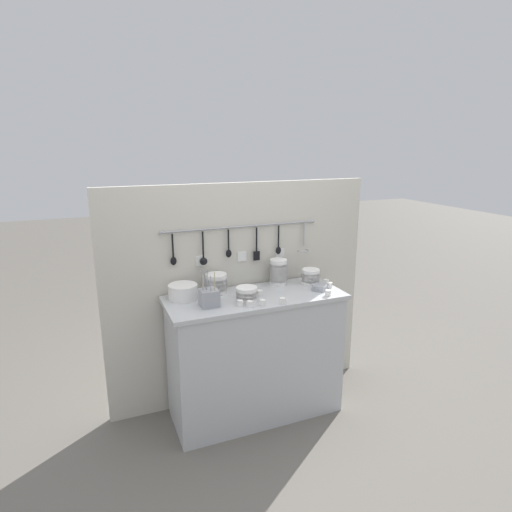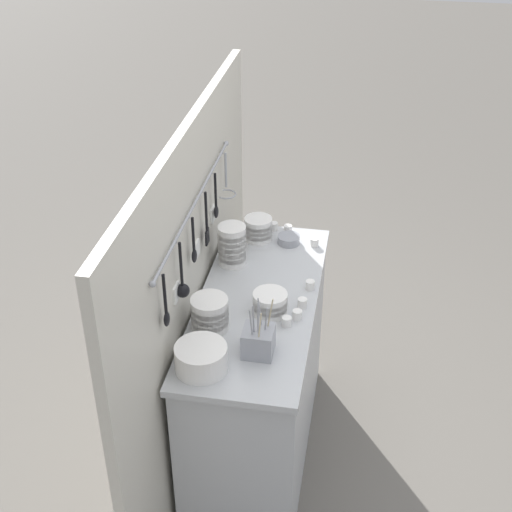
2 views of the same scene
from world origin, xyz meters
The scene contains 18 objects.
ground_plane centered at (0.00, 0.00, 0.00)m, with size 20.00×20.00×0.00m, color #666059.
counter centered at (0.00, 0.00, 0.47)m, with size 1.27×0.51×0.93m.
back_wall centered at (0.00, 0.29, 0.85)m, with size 2.07×0.11×1.70m.
bowl_stack_short_front centered at (-0.24, 0.16, 1.00)m, with size 0.15×0.15×0.14m.
bowl_stack_back_corner centered at (0.26, 0.17, 1.03)m, with size 0.13×0.13×0.20m.
bowl_stack_tall_left centered at (0.49, 0.08, 0.99)m, with size 0.14×0.14×0.12m.
bowl_stack_wide_centre centered at (-0.09, -0.07, 0.98)m, with size 0.15×0.15×0.10m.
plate_stack centered at (-0.48, 0.13, 0.98)m, with size 0.20×0.20×0.10m.
steel_mixing_bowl centered at (0.48, -0.07, 0.95)m, with size 0.11×0.11×0.04m.
cutlery_caddy centered at (-0.36, -0.06, 0.99)m, with size 0.12×0.12×0.25m.
cup_by_caddy centered at (0.48, -0.19, 0.95)m, with size 0.04×0.04×0.04m.
cup_centre centered at (0.59, 0.02, 0.95)m, with size 0.04×0.04×0.04m.
cup_front_left centered at (0.58, -0.05, 0.95)m, with size 0.04×0.04×0.04m.
cup_edge_near centered at (-0.03, -0.20, 0.95)m, with size 0.04×0.04×0.04m.
cup_edge_far centered at (-0.17, -0.15, 0.95)m, with size 0.04×0.04×0.04m.
cup_back_right centered at (-0.11, -0.19, 0.95)m, with size 0.04×0.04×0.04m.
cup_beside_plates centered at (0.11, -0.21, 0.95)m, with size 0.04×0.04×0.04m.
cup_mid_row centered at (0.03, -0.02, 0.95)m, with size 0.04×0.04×0.04m.
Camera 2 is at (-2.47, -0.43, 2.75)m, focal length 50.00 mm.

